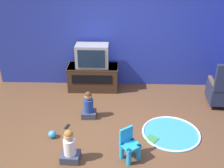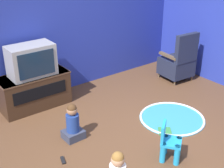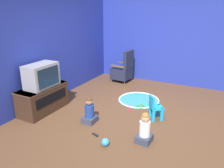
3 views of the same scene
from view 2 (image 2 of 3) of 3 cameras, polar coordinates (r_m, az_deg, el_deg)
ground_plane at (r=4.59m, az=3.20°, el=-10.36°), size 30.00×30.00×0.00m
wall_back at (r=5.65m, az=-11.52°, el=11.19°), size 5.82×0.12×2.70m
tv_cabinet at (r=5.49m, az=-14.05°, el=-1.07°), size 1.18×0.54×0.59m
television at (r=5.26m, az=-14.53°, el=4.17°), size 0.74×0.43×0.53m
black_armchair at (r=6.47m, az=12.01°, el=3.86°), size 0.60×0.61×1.02m
yellow_kid_chair at (r=4.22m, az=10.46°, el=-10.81°), size 0.37×0.37×0.52m
play_mat at (r=5.19m, az=10.91°, el=-6.14°), size 1.06×1.06×0.04m
child_watching_center at (r=4.55m, az=-7.19°, el=-7.23°), size 0.29×0.26×0.56m
book at (r=4.84m, az=9.63°, el=-8.51°), size 0.27×0.27×0.02m
remote_control at (r=4.28m, az=-8.97°, el=-13.60°), size 0.09×0.16×0.02m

